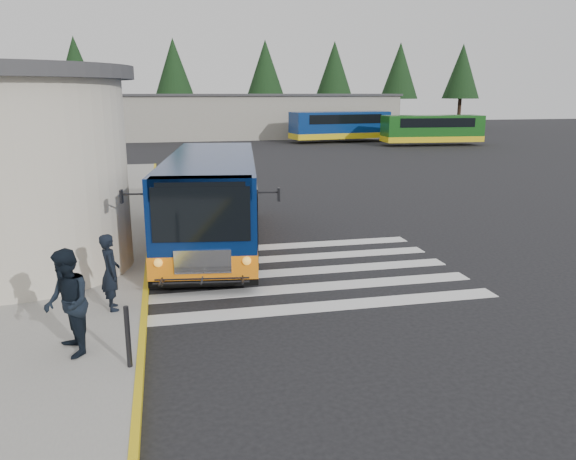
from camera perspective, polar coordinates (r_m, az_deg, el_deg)
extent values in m
plane|color=black|center=(14.86, 1.75, -3.22)|extent=(140.00, 140.00, 0.00)
cube|color=gold|center=(18.29, -13.81, -0.11)|extent=(0.12, 34.00, 0.16)
cylinder|color=beige|center=(14.82, -26.07, 4.84)|extent=(5.20, 5.20, 4.50)
cylinder|color=#38383A|center=(14.70, -27.08, 14.10)|extent=(5.80, 5.80, 0.30)
cube|color=black|center=(19.26, -21.21, 3.60)|extent=(0.08, 1.20, 2.20)
cube|color=#38383A|center=(19.02, -20.11, 7.55)|extent=(1.20, 1.80, 0.12)
cube|color=silver|center=(11.82, 3.21, -7.79)|extent=(8.00, 0.55, 0.01)
cube|color=silver|center=(12.90, 1.77, -5.88)|extent=(8.00, 0.55, 0.01)
cube|color=silver|center=(14.01, 0.56, -4.27)|extent=(8.00, 0.55, 0.01)
cube|color=silver|center=(15.12, -0.46, -2.89)|extent=(8.00, 0.55, 0.01)
cube|color=silver|center=(16.25, -1.34, -1.70)|extent=(8.00, 0.55, 0.01)
cube|color=gray|center=(56.62, -2.84, 11.43)|extent=(26.00, 8.00, 4.00)
cube|color=#38383A|center=(56.57, -2.87, 13.55)|extent=(26.40, 8.40, 0.20)
cylinder|color=black|center=(64.38, -20.40, 10.71)|extent=(0.44, 0.44, 3.60)
cone|color=black|center=(64.38, -20.79, 15.14)|extent=(4.40, 4.40, 6.40)
cylinder|color=black|center=(63.84, -11.32, 11.27)|extent=(0.44, 0.44, 3.60)
cone|color=black|center=(63.83, -11.54, 15.76)|extent=(4.40, 4.40, 6.40)
cylinder|color=black|center=(64.85, -2.28, 11.56)|extent=(0.44, 0.44, 3.60)
cone|color=black|center=(64.85, -2.32, 15.98)|extent=(4.40, 4.40, 6.40)
cylinder|color=black|center=(66.74, 4.64, 11.59)|extent=(0.44, 0.44, 3.60)
cone|color=black|center=(66.73, 4.73, 15.88)|extent=(4.40, 4.40, 6.40)
cylinder|color=black|center=(69.50, 11.09, 11.47)|extent=(0.44, 0.44, 3.60)
cone|color=black|center=(69.49, 11.29, 15.59)|extent=(4.40, 4.40, 6.40)
cylinder|color=black|center=(73.03, 16.97, 11.24)|extent=(0.44, 0.44, 3.60)
cone|color=black|center=(73.03, 17.26, 15.15)|extent=(4.40, 4.40, 6.40)
cube|color=#061B4D|center=(16.24, -7.70, 3.54)|extent=(3.53, 8.77, 2.23)
cube|color=orange|center=(16.41, -7.61, 0.63)|extent=(3.57, 8.81, 0.53)
cube|color=black|center=(16.49, -7.57, -0.43)|extent=(3.55, 8.80, 0.21)
cube|color=black|center=(11.98, -8.83, 1.57)|extent=(2.07, 0.35, 1.18)
cube|color=silver|center=(12.23, -8.66, -3.21)|extent=(1.23, 0.23, 0.52)
cube|color=black|center=(17.03, -11.68, 5.39)|extent=(0.91, 6.20, 0.85)
cube|color=black|center=(16.89, -3.52, 5.59)|extent=(0.91, 6.20, 0.85)
cylinder|color=black|center=(13.83, -12.51, -2.90)|extent=(0.41, 0.94, 0.91)
cylinder|color=black|center=(13.69, -3.83, -2.77)|extent=(0.41, 0.94, 0.91)
cylinder|color=black|center=(18.94, -10.36, 1.71)|extent=(0.41, 0.94, 0.91)
cylinder|color=black|center=(18.83, -4.04, 1.84)|extent=(0.41, 0.94, 0.91)
cube|color=black|center=(12.31, -16.58, 3.28)|extent=(0.07, 0.18, 0.28)
cube|color=black|center=(12.05, -0.95, 3.64)|extent=(0.07, 0.18, 0.28)
imported|color=black|center=(11.59, -17.59, -4.09)|extent=(0.49, 0.63, 1.54)
imported|color=black|center=(9.80, -21.53, -6.94)|extent=(0.92, 1.04, 1.79)
cylinder|color=black|center=(9.23, -15.95, -10.39)|extent=(0.08, 0.08, 1.01)
cube|color=navy|center=(51.06, 5.30, 10.60)|extent=(9.15, 3.65, 2.27)
cube|color=gold|center=(51.12, 5.27, 9.57)|extent=(9.18, 3.69, 0.49)
cube|color=black|center=(51.03, 5.31, 11.21)|extent=(7.19, 3.43, 0.79)
cube|color=#134A14|center=(49.13, 14.43, 9.98)|extent=(8.40, 2.82, 2.11)
cube|color=gold|center=(49.19, 14.37, 8.99)|extent=(8.43, 2.85, 0.46)
cube|color=black|center=(49.10, 14.46, 10.57)|extent=(6.57, 2.75, 0.74)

